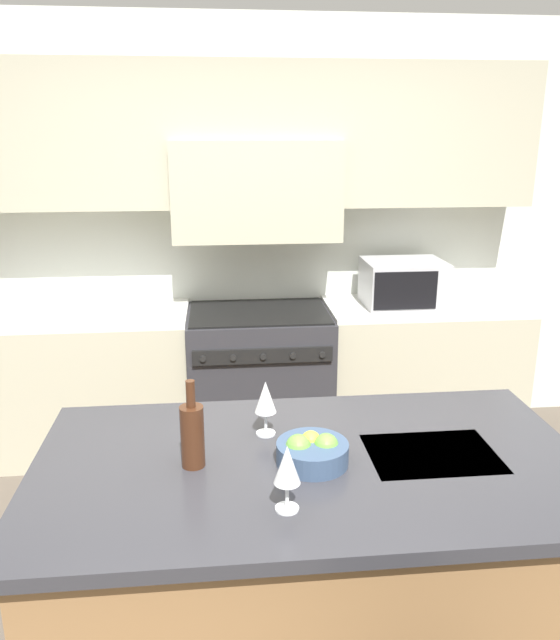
{
  "coord_description": "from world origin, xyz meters",
  "views": [
    {
      "loc": [
        -0.25,
        -1.97,
        1.99
      ],
      "look_at": [
        0.02,
        0.7,
        1.18
      ],
      "focal_mm": 35.0,
      "sensor_mm": 36.0,
      "label": 1
    }
  ],
  "objects_px": {
    "range_stove": "(259,379)",
    "wine_glass_near": "(287,467)",
    "wine_glass_far": "(266,399)",
    "fruit_bowl": "(312,451)",
    "wine_bottle": "(192,434)",
    "microwave": "(403,283)"
  },
  "relations": [
    {
      "from": "microwave",
      "to": "wine_glass_far",
      "type": "bearing_deg",
      "value": -120.58
    },
    {
      "from": "fruit_bowl",
      "to": "microwave",
      "type": "bearing_deg",
      "value": 65.62
    },
    {
      "from": "range_stove",
      "to": "wine_glass_near",
      "type": "height_order",
      "value": "wine_glass_near"
    },
    {
      "from": "range_stove",
      "to": "microwave",
      "type": "height_order",
      "value": "microwave"
    },
    {
      "from": "wine_bottle",
      "to": "range_stove",
      "type": "bearing_deg",
      "value": 79.73
    },
    {
      "from": "wine_glass_near",
      "to": "range_stove",
      "type": "bearing_deg",
      "value": 88.27
    },
    {
      "from": "fruit_bowl",
      "to": "wine_glass_near",
      "type": "bearing_deg",
      "value": -113.6
    },
    {
      "from": "range_stove",
      "to": "wine_bottle",
      "type": "distance_m",
      "value": 2.03
    },
    {
      "from": "microwave",
      "to": "wine_bottle",
      "type": "xyz_separation_m",
      "value": [
        -1.28,
        -1.93,
        -0.02
      ]
    },
    {
      "from": "range_stove",
      "to": "fruit_bowl",
      "type": "xyz_separation_m",
      "value": [
        0.05,
        -1.94,
        0.52
      ]
    },
    {
      "from": "wine_bottle",
      "to": "wine_glass_far",
      "type": "height_order",
      "value": "wine_bottle"
    },
    {
      "from": "wine_glass_far",
      "to": "fruit_bowl",
      "type": "height_order",
      "value": "wine_glass_far"
    },
    {
      "from": "microwave",
      "to": "wine_glass_near",
      "type": "distance_m",
      "value": 2.43
    },
    {
      "from": "wine_glass_far",
      "to": "fruit_bowl",
      "type": "relative_size",
      "value": 0.86
    },
    {
      "from": "range_stove",
      "to": "fruit_bowl",
      "type": "height_order",
      "value": "fruit_bowl"
    },
    {
      "from": "range_stove",
      "to": "wine_bottle",
      "type": "bearing_deg",
      "value": -100.27
    },
    {
      "from": "microwave",
      "to": "range_stove",
      "type": "bearing_deg",
      "value": -178.85
    },
    {
      "from": "range_stove",
      "to": "wine_glass_far",
      "type": "height_order",
      "value": "wine_glass_far"
    },
    {
      "from": "wine_glass_far",
      "to": "range_stove",
      "type": "bearing_deg",
      "value": 86.97
    },
    {
      "from": "microwave",
      "to": "wine_glass_near",
      "type": "bearing_deg",
      "value": -114.29
    },
    {
      "from": "fruit_bowl",
      "to": "wine_bottle",
      "type": "bearing_deg",
      "value": 176.55
    },
    {
      "from": "range_stove",
      "to": "wine_glass_far",
      "type": "xyz_separation_m",
      "value": [
        -0.09,
        -1.71,
        0.62
      ]
    }
  ]
}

